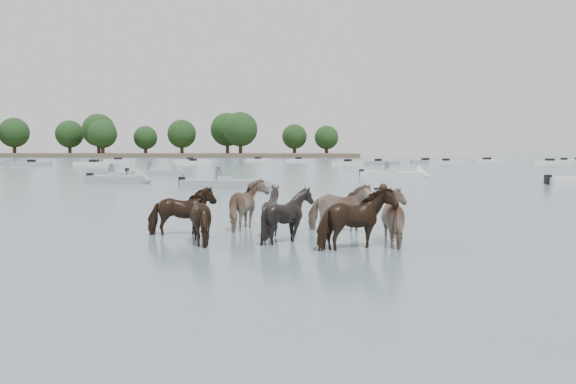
{
  "coord_description": "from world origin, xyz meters",
  "views": [
    {
      "loc": [
        2.58,
        -14.65,
        2.26
      ],
      "look_at": [
        1.46,
        1.52,
        1.1
      ],
      "focal_mm": 37.82,
      "sensor_mm": 36.0,
      "label": 1
    }
  ],
  "objects": [
    {
      "name": "ground",
      "position": [
        0.0,
        0.0,
        0.0
      ],
      "size": [
        400.0,
        400.0,
        0.0
      ],
      "primitive_type": "plane",
      "color": "slate",
      "rests_on": "ground"
    },
    {
      "name": "distant_flotilla",
      "position": [
        0.16,
        76.96,
        0.26
      ],
      "size": [
        105.53,
        29.61,
        0.93
      ],
      "color": "silver",
      "rests_on": "ground"
    },
    {
      "name": "treeline",
      "position": [
        -72.49,
        150.16,
        6.78
      ],
      "size": [
        148.16,
        23.37,
        12.41
      ],
      "color": "#382619",
      "rests_on": "ground"
    },
    {
      "name": "motorboat_a",
      "position": [
        -10.75,
        24.37,
        0.23
      ],
      "size": [
        4.55,
        1.94,
        1.92
      ],
      "rotation": [
        0.0,
        0.0,
        -0.08
      ],
      "color": "gray",
      "rests_on": "ground"
    },
    {
      "name": "motorboat_b",
      "position": [
        -2.65,
        19.82,
        0.23
      ],
      "size": [
        5.69,
        1.81,
        1.92
      ],
      "rotation": [
        0.0,
        0.0,
        0.04
      ],
      "color": "gray",
      "rests_on": "ground"
    },
    {
      "name": "pony_herd",
      "position": [
        1.48,
        0.52,
        0.59
      ],
      "size": [
        7.4,
        5.02,
        1.55
      ],
      "color": "black",
      "rests_on": "ground"
    },
    {
      "name": "swimming_pony",
      "position": [
        5.47,
        19.07,
        0.1
      ],
      "size": [
        0.72,
        0.44,
        0.44
      ],
      "color": "black",
      "rests_on": "ground"
    },
    {
      "name": "motorboat_f",
      "position": [
        -11.54,
        35.78,
        0.23
      ],
      "size": [
        5.12,
        3.3,
        1.92
      ],
      "rotation": [
        0.0,
        0.0,
        0.38
      ],
      "color": "gray",
      "rests_on": "ground"
    },
    {
      "name": "shoreline",
      "position": [
        -70.0,
        150.0,
        0.5
      ],
      "size": [
        160.0,
        30.0,
        1.0
      ],
      "primitive_type": "cube",
      "color": "#4C4233",
      "rests_on": "ground"
    },
    {
      "name": "motorboat_c",
      "position": [
        8.16,
        32.8,
        0.23
      ],
      "size": [
        5.53,
        2.71,
        1.92
      ],
      "rotation": [
        0.0,
        0.0,
        -0.22
      ],
      "color": "silver",
      "rests_on": "ground"
    }
  ]
}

